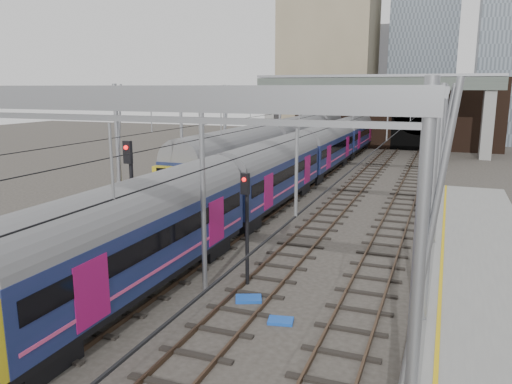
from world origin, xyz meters
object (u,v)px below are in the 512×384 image
at_px(train_main, 303,158).
at_px(train_second, 296,140).
at_px(signal_near_centre, 246,215).
at_px(signal_near_left, 131,187).

bearing_deg(train_main, train_second, 108.80).
bearing_deg(train_main, signal_near_centre, -80.49).
bearing_deg(signal_near_left, train_second, 94.20).
xyz_separation_m(signal_near_left, signal_near_centre, (5.93, -0.89, -0.50)).
bearing_deg(signal_near_left, train_main, 83.88).
bearing_deg(signal_near_centre, signal_near_left, -178.81).
bearing_deg(train_second, train_main, -71.20).
height_order(train_main, signal_near_centre, signal_near_centre).
distance_m(train_second, signal_near_centre, 32.60).
relative_size(train_main, train_second, 1.22).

